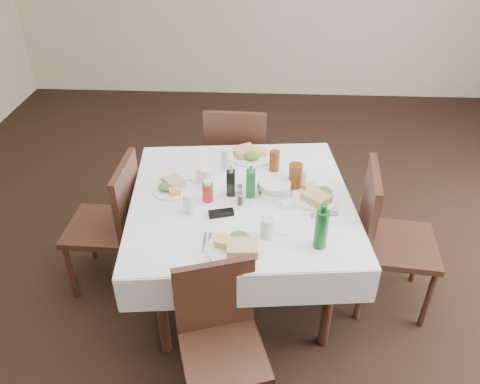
{
  "coord_description": "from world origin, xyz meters",
  "views": [
    {
      "loc": [
        -0.01,
        -2.21,
        2.35
      ],
      "look_at": [
        -0.13,
        0.05,
        0.8
      ],
      "focal_mm": 35.0,
      "sensor_mm": 36.0,
      "label": 1
    }
  ],
  "objects_px": {
    "coffee_mug": "(205,176)",
    "water_e": "(301,179)",
    "green_bottle": "(321,229)",
    "chair_north": "(236,155)",
    "chair_west": "(114,218)",
    "chair_east": "(384,232)",
    "chair_south": "(220,332)",
    "ketchup_bottle": "(208,191)",
    "dining_table": "(241,208)",
    "oil_cruet_green": "(251,182)",
    "water_w": "(189,203)",
    "water_n": "(227,159)",
    "oil_cruet_dark": "(231,182)",
    "water_s": "(267,228)",
    "bread_basket": "(275,187)"
  },
  "relations": [
    {
      "from": "chair_north",
      "to": "oil_cruet_dark",
      "type": "distance_m",
      "value": 0.9
    },
    {
      "from": "dining_table",
      "to": "coffee_mug",
      "type": "bearing_deg",
      "value": 146.95
    },
    {
      "from": "water_e",
      "to": "ketchup_bottle",
      "type": "bearing_deg",
      "value": -162.78
    },
    {
      "from": "coffee_mug",
      "to": "water_e",
      "type": "bearing_deg",
      "value": -1.92
    },
    {
      "from": "chair_east",
      "to": "water_w",
      "type": "distance_m",
      "value": 1.19
    },
    {
      "from": "chair_west",
      "to": "ketchup_bottle",
      "type": "height_order",
      "value": "chair_west"
    },
    {
      "from": "dining_table",
      "to": "green_bottle",
      "type": "bearing_deg",
      "value": -44.53
    },
    {
      "from": "chair_north",
      "to": "water_n",
      "type": "height_order",
      "value": "chair_north"
    },
    {
      "from": "chair_west",
      "to": "chair_south",
      "type": "bearing_deg",
      "value": -47.78
    },
    {
      "from": "chair_west",
      "to": "oil_cruet_dark",
      "type": "bearing_deg",
      "value": -2.99
    },
    {
      "from": "ketchup_bottle",
      "to": "water_e",
      "type": "bearing_deg",
      "value": 17.22
    },
    {
      "from": "chair_north",
      "to": "ketchup_bottle",
      "type": "xyz_separation_m",
      "value": [
        -0.11,
        -0.92,
        0.28
      ]
    },
    {
      "from": "water_n",
      "to": "oil_cruet_dark",
      "type": "distance_m",
      "value": 0.3
    },
    {
      "from": "oil_cruet_dark",
      "to": "oil_cruet_green",
      "type": "relative_size",
      "value": 0.94
    },
    {
      "from": "bread_basket",
      "to": "green_bottle",
      "type": "xyz_separation_m",
      "value": [
        0.23,
        -0.48,
        0.08
      ]
    },
    {
      "from": "water_e",
      "to": "coffee_mug",
      "type": "height_order",
      "value": "water_e"
    },
    {
      "from": "chair_north",
      "to": "chair_west",
      "type": "xyz_separation_m",
      "value": [
        -0.74,
        -0.81,
        -0.02
      ]
    },
    {
      "from": "chair_south",
      "to": "coffee_mug",
      "type": "distance_m",
      "value": 0.98
    },
    {
      "from": "chair_east",
      "to": "water_s",
      "type": "xyz_separation_m",
      "value": [
        -0.72,
        -0.33,
        0.27
      ]
    },
    {
      "from": "chair_south",
      "to": "ketchup_bottle",
      "type": "relative_size",
      "value": 6.18
    },
    {
      "from": "water_w",
      "to": "green_bottle",
      "type": "xyz_separation_m",
      "value": [
        0.71,
        -0.26,
        0.05
      ]
    },
    {
      "from": "water_s",
      "to": "water_w",
      "type": "height_order",
      "value": "water_s"
    },
    {
      "from": "bread_basket",
      "to": "ketchup_bottle",
      "type": "relative_size",
      "value": 1.54
    },
    {
      "from": "water_e",
      "to": "dining_table",
      "type": "bearing_deg",
      "value": -159.9
    },
    {
      "from": "water_n",
      "to": "green_bottle",
      "type": "distance_m",
      "value": 0.91
    },
    {
      "from": "water_e",
      "to": "water_n",
      "type": "bearing_deg",
      "value": 157.43
    },
    {
      "from": "dining_table",
      "to": "chair_north",
      "type": "xyz_separation_m",
      "value": [
        -0.08,
        0.88,
        -0.13
      ]
    },
    {
      "from": "green_bottle",
      "to": "water_s",
      "type": "bearing_deg",
      "value": 168.09
    },
    {
      "from": "water_w",
      "to": "ketchup_bottle",
      "type": "xyz_separation_m",
      "value": [
        0.09,
        0.12,
        0.0
      ]
    },
    {
      "from": "coffee_mug",
      "to": "oil_cruet_green",
      "type": "bearing_deg",
      "value": -24.93
    },
    {
      "from": "water_e",
      "to": "oil_cruet_dark",
      "type": "height_order",
      "value": "oil_cruet_dark"
    },
    {
      "from": "dining_table",
      "to": "oil_cruet_dark",
      "type": "distance_m",
      "value": 0.18
    },
    {
      "from": "chair_east",
      "to": "water_w",
      "type": "relative_size",
      "value": 8.1
    },
    {
      "from": "dining_table",
      "to": "water_n",
      "type": "height_order",
      "value": "water_n"
    },
    {
      "from": "chair_east",
      "to": "water_n",
      "type": "xyz_separation_m",
      "value": [
        -0.98,
        0.35,
        0.28
      ]
    },
    {
      "from": "water_e",
      "to": "green_bottle",
      "type": "xyz_separation_m",
      "value": [
        0.07,
        -0.55,
        0.05
      ]
    },
    {
      "from": "water_w",
      "to": "ketchup_bottle",
      "type": "height_order",
      "value": "ketchup_bottle"
    },
    {
      "from": "chair_east",
      "to": "chair_west",
      "type": "height_order",
      "value": "chair_east"
    },
    {
      "from": "chair_east",
      "to": "water_e",
      "type": "xyz_separation_m",
      "value": [
        -0.52,
        0.15,
        0.27
      ]
    },
    {
      "from": "chair_west",
      "to": "ketchup_bottle",
      "type": "distance_m",
      "value": 0.7
    },
    {
      "from": "chair_north",
      "to": "water_s",
      "type": "bearing_deg",
      "value": -79.3
    },
    {
      "from": "chair_south",
      "to": "oil_cruet_green",
      "type": "bearing_deg",
      "value": 81.03
    },
    {
      "from": "water_s",
      "to": "green_bottle",
      "type": "bearing_deg",
      "value": -11.91
    },
    {
      "from": "dining_table",
      "to": "coffee_mug",
      "type": "height_order",
      "value": "coffee_mug"
    },
    {
      "from": "ketchup_bottle",
      "to": "chair_east",
      "type": "bearing_deg",
      "value": 0.84
    },
    {
      "from": "dining_table",
      "to": "green_bottle",
      "type": "xyz_separation_m",
      "value": [
        0.42,
        -0.42,
        0.2
      ]
    },
    {
      "from": "water_n",
      "to": "coffee_mug",
      "type": "height_order",
      "value": "water_n"
    },
    {
      "from": "oil_cruet_dark",
      "to": "ketchup_bottle",
      "type": "distance_m",
      "value": 0.15
    },
    {
      "from": "chair_west",
      "to": "bread_basket",
      "type": "distance_m",
      "value": 1.05
    },
    {
      "from": "water_w",
      "to": "coffee_mug",
      "type": "bearing_deg",
      "value": 79.73
    }
  ]
}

